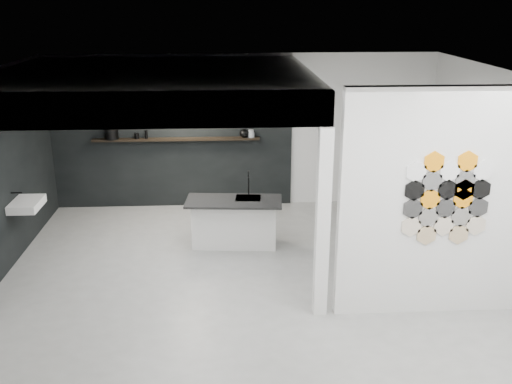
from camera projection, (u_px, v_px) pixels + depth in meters
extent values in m
cube|color=gray|center=(250.00, 276.00, 8.03)|extent=(7.00, 6.00, 0.01)
cube|color=silver|center=(441.00, 204.00, 6.74)|extent=(2.45, 0.15, 2.80)
cube|color=black|center=(172.00, 145.00, 10.38)|extent=(4.40, 0.04, 2.35)
cube|color=black|center=(12.00, 179.00, 8.41)|extent=(0.04, 4.00, 2.35)
cube|color=silver|center=(155.00, 84.00, 8.08)|extent=(4.40, 4.00, 0.40)
cube|color=silver|center=(323.00, 224.00, 6.74)|extent=(0.16, 0.16, 2.35)
cube|color=silver|center=(135.00, 110.00, 6.26)|extent=(4.40, 0.16, 0.40)
cube|color=silver|center=(27.00, 204.00, 8.34)|extent=(0.40, 0.60, 0.12)
cube|color=black|center=(176.00, 139.00, 10.25)|extent=(3.00, 0.15, 0.04)
cube|color=silver|center=(234.00, 223.00, 8.92)|extent=(1.33, 0.58, 0.74)
cube|color=black|center=(234.00, 201.00, 8.73)|extent=(1.51, 0.76, 0.03)
cube|color=black|center=(248.00, 198.00, 8.83)|extent=(0.41, 0.36, 0.01)
cylinder|color=black|center=(249.00, 184.00, 8.94)|extent=(0.02, 0.02, 0.35)
torus|color=black|center=(248.00, 174.00, 8.83)|extent=(0.03, 0.12, 0.12)
cylinder|color=black|center=(112.00, 134.00, 10.15)|extent=(0.30, 0.30, 0.20)
ellipsoid|color=black|center=(244.00, 133.00, 10.28)|extent=(0.19, 0.19, 0.15)
cylinder|color=gray|center=(251.00, 135.00, 10.30)|extent=(0.16, 0.16, 0.09)
cylinder|color=gray|center=(251.00, 133.00, 10.29)|extent=(0.13, 0.13, 0.14)
cylinder|color=black|center=(146.00, 135.00, 10.19)|extent=(0.07, 0.07, 0.15)
cylinder|color=black|center=(137.00, 136.00, 10.19)|extent=(0.10, 0.10, 0.10)
cylinder|color=beige|center=(411.00, 226.00, 6.72)|extent=(0.26, 0.02, 0.26)
cylinder|color=#2D2D2D|center=(413.00, 209.00, 6.65)|extent=(0.26, 0.02, 0.26)
cylinder|color=black|center=(415.00, 190.00, 6.57)|extent=(0.26, 0.02, 0.26)
cylinder|color=white|center=(416.00, 172.00, 6.50)|extent=(0.26, 0.02, 0.26)
cylinder|color=tan|center=(426.00, 235.00, 6.77)|extent=(0.26, 0.02, 0.26)
cylinder|color=#66635E|center=(428.00, 217.00, 6.69)|extent=(0.26, 0.02, 0.26)
cylinder|color=orange|center=(430.00, 199.00, 6.62)|extent=(0.26, 0.02, 0.26)
cylinder|color=black|center=(432.00, 181.00, 6.55)|extent=(0.26, 0.02, 0.26)
cylinder|color=orange|center=(434.00, 162.00, 6.47)|extent=(0.26, 0.02, 0.26)
cylinder|color=beige|center=(444.00, 226.00, 6.74)|extent=(0.26, 0.02, 0.26)
cylinder|color=#2D2D2D|center=(446.00, 208.00, 6.67)|extent=(0.26, 0.02, 0.26)
cylinder|color=black|center=(448.00, 190.00, 6.59)|extent=(0.26, 0.02, 0.26)
cylinder|color=white|center=(450.00, 171.00, 6.52)|extent=(0.26, 0.02, 0.26)
cylinder|color=tan|center=(459.00, 234.00, 6.79)|extent=(0.26, 0.02, 0.26)
cylinder|color=#66635E|center=(461.00, 217.00, 6.71)|extent=(0.26, 0.02, 0.26)
cylinder|color=orange|center=(463.00, 199.00, 6.64)|extent=(0.26, 0.02, 0.26)
cylinder|color=black|center=(465.00, 180.00, 6.57)|extent=(0.26, 0.02, 0.26)
cylinder|color=orange|center=(468.00, 161.00, 6.49)|extent=(0.26, 0.02, 0.26)
cylinder|color=beige|center=(476.00, 225.00, 6.76)|extent=(0.26, 0.02, 0.26)
cylinder|color=#2D2D2D|center=(478.00, 207.00, 6.69)|extent=(0.26, 0.02, 0.26)
cylinder|color=black|center=(481.00, 189.00, 6.61)|extent=(0.26, 0.02, 0.26)
cylinder|color=white|center=(483.00, 171.00, 6.54)|extent=(0.26, 0.02, 0.26)
cylinder|color=orange|center=(464.00, 189.00, 6.60)|extent=(0.26, 0.02, 0.26)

